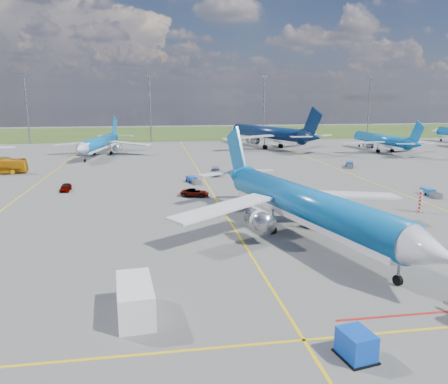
{
  "coord_description": "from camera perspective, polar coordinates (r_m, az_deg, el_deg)",
  "views": [
    {
      "loc": [
        -8.97,
        -43.99,
        15.09
      ],
      "look_at": [
        -0.9,
        6.57,
        4.0
      ],
      "focal_mm": 35.0,
      "sensor_mm": 36.0,
      "label": 1
    }
  ],
  "objects": [
    {
      "name": "ground",
      "position": [
        47.36,
        2.34,
        -6.37
      ],
      "size": [
        400.0,
        400.0,
        0.0
      ],
      "primitive_type": "plane",
      "color": "#535350",
      "rests_on": "ground"
    },
    {
      "name": "grass_strip",
      "position": [
        194.78,
        -6.46,
        7.71
      ],
      "size": [
        400.0,
        80.0,
        0.01
      ],
      "primitive_type": "cube",
      "color": "#2D4719",
      "rests_on": "ground"
    },
    {
      "name": "taxiway_lines",
      "position": [
        73.83,
        -1.76,
        0.43
      ],
      "size": [
        60.25,
        160.0,
        0.02
      ],
      "color": "yellow",
      "rests_on": "ground"
    },
    {
      "name": "floodlight_masts",
      "position": [
        155.18,
        -2.08,
        11.28
      ],
      "size": [
        202.2,
        0.5,
        22.7
      ],
      "color": "slate",
      "rests_on": "ground"
    },
    {
      "name": "warning_post",
      "position": [
        64.11,
        24.26,
        -1.11
      ],
      "size": [
        0.5,
        0.5,
        3.0
      ],
      "primitive_type": "cylinder",
      "color": "red",
      "rests_on": "ground"
    },
    {
      "name": "bg_jet_nnw",
      "position": [
        120.88,
        -15.87,
        4.59
      ],
      "size": [
        33.79,
        40.78,
        9.54
      ],
      "primitive_type": null,
      "rotation": [
        0.0,
        0.0,
        -0.18
      ],
      "color": "#0B5EA5",
      "rests_on": "ground"
    },
    {
      "name": "bg_jet_n",
      "position": [
        136.4,
        5.62,
        5.81
      ],
      "size": [
        50.71,
        57.16,
        12.4
      ],
      "primitive_type": null,
      "rotation": [
        0.0,
        0.0,
        3.51
      ],
      "color": "#071B3D",
      "rests_on": "ground"
    },
    {
      "name": "bg_jet_ne",
      "position": [
        133.39,
        19.73,
        5.01
      ],
      "size": [
        29.3,
        37.26,
        9.34
      ],
      "primitive_type": null,
      "rotation": [
        0.0,
        0.0,
        3.2
      ],
      "color": "#0B5EA5",
      "rests_on": "ground"
    },
    {
      "name": "main_airliner",
      "position": [
        49.24,
        10.38,
        -5.83
      ],
      "size": [
        40.61,
        47.71,
        10.8
      ],
      "primitive_type": null,
      "rotation": [
        0.0,
        0.0,
        0.25
      ],
      "color": "#0B5EA5",
      "rests_on": "ground"
    },
    {
      "name": "uld_container",
      "position": [
        28.36,
        16.89,
        -18.54
      ],
      "size": [
        2.02,
        2.35,
        1.66
      ],
      "primitive_type": "cube",
      "rotation": [
        0.0,
        0.0,
        0.19
      ],
      "color": "#0D41BA",
      "rests_on": "ground"
    },
    {
      "name": "service_van",
      "position": [
        32.2,
        -11.54,
        -13.57
      ],
      "size": [
        2.94,
        5.72,
        2.43
      ],
      "primitive_type": "cube",
      "rotation": [
        0.0,
        0.0,
        0.09
      ],
      "color": "silver",
      "rests_on": "ground"
    },
    {
      "name": "service_car_a",
      "position": [
        76.51,
        -19.98,
        0.59
      ],
      "size": [
        1.52,
        3.75,
        1.28
      ],
      "primitive_type": "imported",
      "rotation": [
        0.0,
        0.0,
        -0.0
      ],
      "color": "#999999",
      "rests_on": "ground"
    },
    {
      "name": "service_car_b",
      "position": [
        68.1,
        -3.83,
        -0.08
      ],
      "size": [
        4.78,
        3.12,
        1.22
      ],
      "primitive_type": "imported",
      "rotation": [
        0.0,
        0.0,
        1.3
      ],
      "color": "#999999",
      "rests_on": "ground"
    },
    {
      "name": "service_car_c",
      "position": [
        86.56,
        -1.13,
        2.66
      ],
      "size": [
        2.87,
        5.23,
        1.44
      ],
      "primitive_type": "imported",
      "rotation": [
        0.0,
        0.0,
        -0.18
      ],
      "color": "#999999",
      "rests_on": "ground"
    },
    {
      "name": "baggage_tug_w",
      "position": [
        75.67,
        25.36,
        -0.1
      ],
      "size": [
        1.61,
        4.67,
        1.03
      ],
      "rotation": [
        0.0,
        0.0,
        -0.09
      ],
      "color": "#1A629E",
      "rests_on": "ground"
    },
    {
      "name": "baggage_tug_c",
      "position": [
        78.95,
        -4.04,
        1.53
      ],
      "size": [
        2.47,
        4.8,
        1.04
      ],
      "rotation": [
        0.0,
        0.0,
        0.28
      ],
      "color": "#184093",
      "rests_on": "ground"
    },
    {
      "name": "baggage_tug_e",
      "position": [
        100.55,
        16.07,
        3.41
      ],
      "size": [
        3.2,
        5.02,
        1.1
      ],
      "rotation": [
        0.0,
        0.0,
        -0.42
      ],
      "color": "#1A4D9E",
      "rests_on": "ground"
    }
  ]
}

